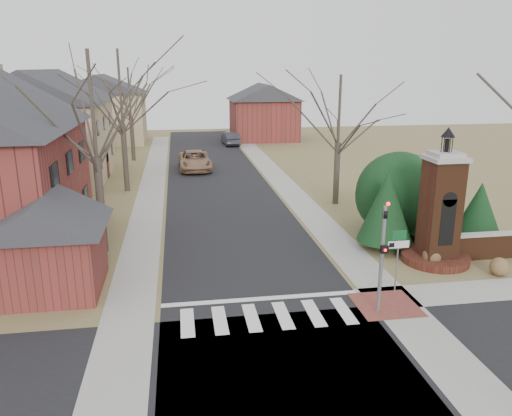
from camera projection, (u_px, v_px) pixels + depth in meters
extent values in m
plane|color=olive|center=(271.00, 327.00, 18.05)|extent=(120.00, 120.00, 0.00)
cube|color=black|center=(219.00, 187.00, 38.95)|extent=(8.00, 70.00, 0.01)
cube|color=black|center=(290.00, 376.00, 15.19)|extent=(120.00, 8.00, 0.01)
cube|color=silver|center=(267.00, 317.00, 18.80)|extent=(8.00, 2.20, 0.02)
cube|color=silver|center=(261.00, 299.00, 20.23)|extent=(8.00, 0.35, 0.02)
cube|color=gray|center=(284.00, 185.00, 39.72)|extent=(2.00, 60.00, 0.02)
cube|color=gray|center=(152.00, 190.00, 38.17)|extent=(2.00, 60.00, 0.02)
cube|color=brown|center=(386.00, 305.00, 19.71)|extent=(2.40, 2.40, 0.02)
cylinder|color=slate|center=(382.00, 260.00, 18.69)|extent=(0.14, 0.14, 4.20)
imported|color=black|center=(385.00, 210.00, 18.15)|extent=(0.15, 0.18, 0.90)
sphere|color=#FF0C05|center=(388.00, 204.00, 17.86)|extent=(0.14, 0.14, 0.14)
cube|color=black|center=(384.00, 249.00, 18.38)|extent=(0.28, 0.16, 0.30)
sphere|color=#FF0C05|center=(385.00, 250.00, 18.29)|extent=(0.11, 0.11, 0.11)
cylinder|color=slate|center=(397.00, 264.00, 20.43)|extent=(0.06, 0.06, 2.60)
cube|color=silver|center=(399.00, 245.00, 20.18)|extent=(0.90, 0.03, 0.30)
cube|color=black|center=(392.00, 245.00, 20.12)|extent=(0.22, 0.02, 0.18)
cube|color=#104F23|center=(399.00, 235.00, 20.07)|extent=(0.60, 0.03, 0.40)
cylinder|color=#4D2916|center=(435.00, 258.00, 24.10)|extent=(3.20, 3.20, 0.36)
cube|color=#4D2916|center=(440.00, 212.00, 23.46)|extent=(1.50, 1.50, 5.00)
cube|color=black|center=(447.00, 223.00, 22.86)|extent=(0.70, 0.10, 2.20)
cube|color=gray|center=(446.00, 158.00, 22.76)|extent=(1.70, 1.70, 0.20)
cube|color=gray|center=(446.00, 154.00, 22.71)|extent=(1.30, 1.30, 0.20)
cylinder|color=black|center=(447.00, 145.00, 22.60)|extent=(0.20, 0.20, 0.60)
cone|color=black|center=(448.00, 132.00, 22.44)|extent=(0.64, 0.64, 0.45)
cube|color=tan|center=(49.00, 141.00, 40.80)|extent=(9.00, 12.00, 6.40)
cube|color=maroon|center=(50.00, 259.00, 20.66)|extent=(4.00, 4.00, 2.80)
cube|color=maroon|center=(9.00, 220.00, 19.19)|extent=(0.75, 0.75, 1.82)
cube|color=tan|center=(103.00, 118.00, 61.03)|extent=(10.00, 8.00, 6.00)
cube|color=tan|center=(73.00, 85.00, 58.00)|extent=(0.75, 0.75, 3.08)
cube|color=maroon|center=(264.00, 120.00, 64.17)|extent=(8.00, 8.00, 5.00)
cube|color=maroon|center=(248.00, 93.00, 61.38)|extent=(0.75, 0.75, 2.80)
cylinder|color=#473D33|center=(383.00, 244.00, 25.71)|extent=(0.20, 0.20, 0.50)
cone|color=black|center=(386.00, 206.00, 25.15)|extent=(2.80, 2.80, 3.60)
cylinder|color=#473D33|center=(432.00, 234.00, 27.34)|extent=(0.20, 0.20, 0.50)
cone|color=black|center=(436.00, 192.00, 26.70)|extent=(3.40, 3.40, 4.20)
cylinder|color=#473D33|center=(476.00, 238.00, 26.69)|extent=(0.20, 0.20, 0.50)
cone|color=black|center=(479.00, 208.00, 26.24)|extent=(2.40, 2.40, 2.80)
sphere|color=black|center=(399.00, 191.00, 27.76)|extent=(4.80, 4.80, 4.80)
cylinder|color=#473D33|center=(101.00, 205.00, 24.89)|extent=(0.40, 0.40, 4.83)
cylinder|color=#473D33|center=(125.00, 158.00, 37.21)|extent=(0.40, 0.40, 5.04)
cylinder|color=#473D33|center=(132.00, 138.00, 49.57)|extent=(0.40, 0.40, 4.41)
cylinder|color=#473D33|center=(337.00, 174.00, 33.80)|extent=(0.40, 0.40, 4.20)
imported|color=#9B7254|center=(195.00, 160.00, 45.37)|extent=(2.97, 6.17, 1.69)
imported|color=#303238|center=(230.00, 138.00, 59.83)|extent=(1.97, 4.86, 1.57)
sphere|color=brown|center=(432.00, 256.00, 23.58)|extent=(0.89, 0.89, 0.89)
sphere|color=brown|center=(499.00, 267.00, 22.43)|extent=(0.83, 0.83, 0.83)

